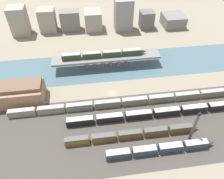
{
  "coord_description": "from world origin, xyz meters",
  "views": [
    {
      "loc": [
        -11.21,
        -81.26,
        79.86
      ],
      "look_at": [
        0.0,
        -0.42,
        2.85
      ],
      "focal_mm": 35.0,
      "sensor_mm": 36.0,
      "label": 1
    }
  ],
  "objects_px": {
    "train_yard_mid": "(133,134)",
    "warehouse_building": "(17,93)",
    "train_yard_far": "(169,112)",
    "train_yard_outer": "(124,102)",
    "train_on_bridge": "(104,54)",
    "train_yard_near": "(160,149)",
    "signal_tower": "(194,127)"
  },
  "relations": [
    {
      "from": "train_yard_mid",
      "to": "warehouse_building",
      "type": "xyz_separation_m",
      "value": [
        -51.83,
        29.58,
        3.07
      ]
    },
    {
      "from": "warehouse_building",
      "to": "train_yard_mid",
      "type": "bearing_deg",
      "value": -29.71
    },
    {
      "from": "train_yard_mid",
      "to": "train_yard_far",
      "type": "relative_size",
      "value": 0.6
    },
    {
      "from": "train_yard_outer",
      "to": "train_on_bridge",
      "type": "bearing_deg",
      "value": 100.32
    },
    {
      "from": "train_yard_near",
      "to": "train_yard_outer",
      "type": "xyz_separation_m",
      "value": [
        -10.03,
        27.56,
        -0.01
      ]
    },
    {
      "from": "train_yard_near",
      "to": "train_yard_far",
      "type": "distance_m",
      "value": 21.18
    },
    {
      "from": "train_yard_near",
      "to": "train_yard_outer",
      "type": "relative_size",
      "value": 0.41
    },
    {
      "from": "train_on_bridge",
      "to": "train_yard_near",
      "type": "bearing_deg",
      "value": -75.12
    },
    {
      "from": "train_yard_near",
      "to": "signal_tower",
      "type": "bearing_deg",
      "value": 16.3
    },
    {
      "from": "train_yard_mid",
      "to": "train_yard_far",
      "type": "distance_m",
      "value": 22.24
    },
    {
      "from": "train_on_bridge",
      "to": "train_yard_mid",
      "type": "bearing_deg",
      "value": -83.05
    },
    {
      "from": "train_yard_mid",
      "to": "train_yard_far",
      "type": "bearing_deg",
      "value": 26.96
    },
    {
      "from": "train_on_bridge",
      "to": "train_yard_near",
      "type": "distance_m",
      "value": 62.42
    },
    {
      "from": "train_yard_outer",
      "to": "signal_tower",
      "type": "xyz_separation_m",
      "value": [
        24.48,
        -23.34,
        6.26
      ]
    },
    {
      "from": "train_yard_near",
      "to": "train_yard_mid",
      "type": "height_order",
      "value": "train_yard_near"
    },
    {
      "from": "train_yard_mid",
      "to": "train_yard_near",
      "type": "bearing_deg",
      "value": -41.35
    },
    {
      "from": "train_yard_near",
      "to": "warehouse_building",
      "type": "distance_m",
      "value": 72.39
    },
    {
      "from": "warehouse_building",
      "to": "signal_tower",
      "type": "distance_m",
      "value": 83.2
    },
    {
      "from": "train_on_bridge",
      "to": "warehouse_building",
      "type": "height_order",
      "value": "train_on_bridge"
    },
    {
      "from": "signal_tower",
      "to": "train_yard_mid",
      "type": "bearing_deg",
      "value": 169.95
    },
    {
      "from": "train_yard_mid",
      "to": "train_yard_outer",
      "type": "height_order",
      "value": "train_yard_mid"
    },
    {
      "from": "train_on_bridge",
      "to": "train_yard_mid",
      "type": "relative_size",
      "value": 0.83
    },
    {
      "from": "train_on_bridge",
      "to": "warehouse_building",
      "type": "xyz_separation_m",
      "value": [
        -45.55,
        -21.87,
        -3.9
      ]
    },
    {
      "from": "train_yard_far",
      "to": "train_yard_outer",
      "type": "bearing_deg",
      "value": 156.04
    },
    {
      "from": "train_yard_far",
      "to": "signal_tower",
      "type": "xyz_separation_m",
      "value": [
        4.28,
        -14.36,
        6.2
      ]
    },
    {
      "from": "train_on_bridge",
      "to": "train_yard_outer",
      "type": "height_order",
      "value": "train_on_bridge"
    },
    {
      "from": "train_yard_outer",
      "to": "warehouse_building",
      "type": "bearing_deg",
      "value": 168.45
    },
    {
      "from": "train_yard_outer",
      "to": "signal_tower",
      "type": "relative_size",
      "value": 6.67
    },
    {
      "from": "train_yard_mid",
      "to": "warehouse_building",
      "type": "height_order",
      "value": "warehouse_building"
    },
    {
      "from": "train_yard_near",
      "to": "warehouse_building",
      "type": "xyz_separation_m",
      "value": [
        -61.49,
        38.08,
        3.06
      ]
    },
    {
      "from": "train_on_bridge",
      "to": "train_yard_far",
      "type": "bearing_deg",
      "value": -57.75
    },
    {
      "from": "warehouse_building",
      "to": "signal_tower",
      "type": "bearing_deg",
      "value": -24.03
    }
  ]
}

